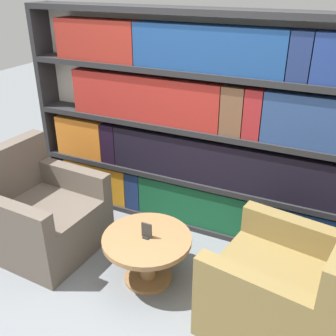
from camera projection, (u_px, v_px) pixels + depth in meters
name	position (u px, v px, depth m)	size (l,w,h in m)	color
ground_plane	(123.00, 303.00, 2.97)	(14.00, 14.00, 0.00)	slate
bookshelf	(193.00, 131.00, 3.53)	(3.18, 0.30, 2.00)	silver
armchair_left	(41.00, 216.00, 3.48)	(0.92, 0.88, 0.92)	brown
armchair_right	(285.00, 292.00, 2.65)	(1.00, 0.97, 0.92)	olive
coffee_table	(147.00, 249.00, 3.08)	(0.70, 0.70, 0.41)	olive
table_sign	(147.00, 232.00, 3.01)	(0.09, 0.06, 0.13)	black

